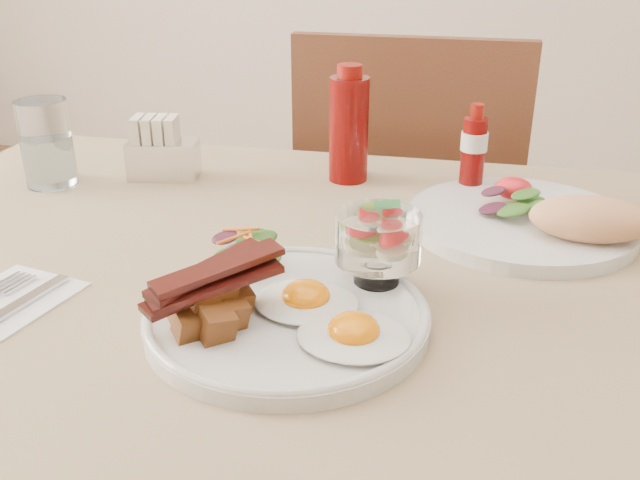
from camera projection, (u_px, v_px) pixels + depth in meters
table at (356, 347)px, 0.83m from camera, size 1.33×0.88×0.75m
chair_far at (408, 229)px, 1.47m from camera, size 0.42×0.42×0.93m
main_plate at (287, 317)px, 0.70m from camera, size 0.28×0.28×0.02m
fried_eggs at (329, 316)px, 0.67m from camera, size 0.17×0.15×0.03m
bacon_potato_pile at (212, 297)px, 0.66m from camera, size 0.12×0.13×0.06m
side_salad at (246, 253)px, 0.77m from camera, size 0.08×0.08×0.04m
fruit_cup at (378, 238)px, 0.73m from camera, size 0.09×0.09×0.09m
second_plate at (537, 219)px, 0.89m from camera, size 0.29×0.29×0.07m
ketchup_bottle at (349, 127)px, 1.05m from camera, size 0.08×0.08×0.17m
hot_sauce_bottle at (473, 152)px, 1.00m from camera, size 0.04×0.04×0.13m
sugar_caddy at (161, 152)px, 1.07m from camera, size 0.11×0.07×0.09m
water_glass at (47, 148)px, 1.04m from camera, size 0.07×0.07×0.13m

